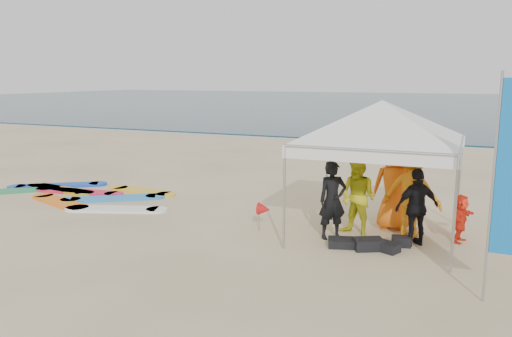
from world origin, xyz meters
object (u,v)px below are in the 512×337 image
object	(u,v)px
canopy_tent	(382,101)
marker_pennant	(264,209)
person_black_b	(417,207)
person_black_a	(333,200)
surfboard_spread	(80,194)
person_orange_a	(412,191)
person_orange_b	(394,187)
person_seated	(461,218)
person_yellow	(358,197)

from	to	relation	value
canopy_tent	marker_pennant	bearing A→B (deg)	-164.40
person_black_b	canopy_tent	bearing A→B (deg)	-56.08
person_black_a	surfboard_spread	size ratio (longest dim) A/B	0.27
person_black_a	marker_pennant	xyz separation A→B (m)	(-1.48, -0.12, -0.32)
person_orange_a	person_orange_b	distance (m)	0.53
person_seated	surfboard_spread	bearing A→B (deg)	104.39
person_black_a	person_black_b	world-z (taller)	person_black_a
person_black_a	canopy_tent	distance (m)	2.27
person_black_a	person_black_b	bearing A→B (deg)	-28.61
person_yellow	person_orange_b	distance (m)	1.01
person_black_a	person_seated	size ratio (longest dim) A/B	1.65
person_black_a	person_seated	bearing A→B (deg)	-18.98
person_orange_a	person_orange_b	xyz separation A→B (m)	(-0.41, 0.34, -0.00)
canopy_tent	person_yellow	bearing A→B (deg)	-164.55
person_black_b	marker_pennant	distance (m)	3.17
person_yellow	person_black_b	bearing A→B (deg)	12.85
person_yellow	marker_pennant	xyz separation A→B (m)	(-1.92, -0.54, -0.34)
person_seated	surfboard_spread	world-z (taller)	person_seated
person_black_a	person_yellow	xyz separation A→B (m)	(0.44, 0.42, 0.01)
person_black_a	person_orange_b	size ratio (longest dim) A/B	0.85
person_black_b	person_orange_b	xyz separation A→B (m)	(-0.58, 0.95, 0.17)
person_black_a	person_yellow	size ratio (longest dim) A/B	0.98
marker_pennant	person_black_b	bearing A→B (deg)	6.65
person_seated	canopy_tent	distance (m)	2.88
person_black_a	person_black_b	distance (m)	1.67
person_black_b	person_seated	xyz separation A→B (m)	(0.81, 0.56, -0.29)
person_black_b	surfboard_spread	size ratio (longest dim) A/B	0.26
person_yellow	person_orange_b	xyz separation A→B (m)	(0.63, 0.78, 0.13)
person_orange_b	person_seated	bearing A→B (deg)	149.88
person_black_a	person_orange_a	size ratio (longest dim) A/B	0.85
person_orange_a	person_seated	size ratio (longest dim) A/B	1.94
person_black_a	person_yellow	bearing A→B (deg)	6.52
canopy_tent	surfboard_spread	world-z (taller)	canopy_tent
person_black_b	surfboard_spread	bearing A→B (deg)	-41.02
person_orange_a	person_black_b	world-z (taller)	person_orange_a
person_orange_a	person_black_a	bearing A→B (deg)	38.50
person_yellow	person_orange_a	distance (m)	1.14
person_black_a	person_orange_b	bearing A→B (deg)	11.08
person_yellow	person_orange_b	bearing A→B (deg)	71.73
person_yellow	canopy_tent	distance (m)	2.07
surfboard_spread	person_black_b	bearing A→B (deg)	-4.08
person_orange_a	marker_pennant	xyz separation A→B (m)	(-2.96, -0.97, -0.47)
person_orange_a	person_seated	xyz separation A→B (m)	(0.98, -0.05, -0.47)
person_black_b	canopy_tent	distance (m)	2.24
person_yellow	person_seated	world-z (taller)	person_yellow
person_yellow	person_black_b	world-z (taller)	person_yellow
marker_pennant	surfboard_spread	world-z (taller)	marker_pennant
person_orange_b	canopy_tent	world-z (taller)	canopy_tent
person_yellow	marker_pennant	distance (m)	2.02
person_seated	canopy_tent	xyz separation A→B (m)	(-1.63, -0.28, 2.36)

